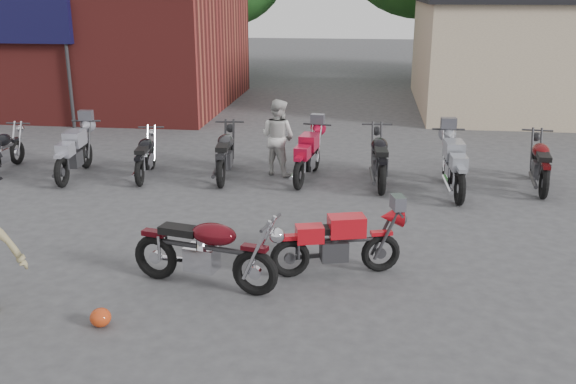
# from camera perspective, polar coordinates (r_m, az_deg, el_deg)

# --- Properties ---
(ground) EXTENTS (90.00, 90.00, 0.00)m
(ground) POSITION_cam_1_polar(r_m,az_deg,el_deg) (8.75, -5.64, -8.98)
(ground) COLOR #39393C
(brick_building) EXTENTS (12.00, 8.00, 4.00)m
(brick_building) POSITION_cam_1_polar(r_m,az_deg,el_deg) (24.24, -19.79, 12.19)
(brick_building) COLOR maroon
(brick_building) RESTS_ON ground
(stucco_building) EXTENTS (10.00, 8.00, 3.50)m
(stucco_building) POSITION_cam_1_polar(r_m,az_deg,el_deg) (23.67, 24.04, 10.99)
(stucco_building) COLOR tan
(stucco_building) RESTS_ON ground
(vintage_motorcycle) EXTENTS (2.17, 1.12, 1.20)m
(vintage_motorcycle) POSITION_cam_1_polar(r_m,az_deg,el_deg) (8.71, -7.29, -4.82)
(vintage_motorcycle) COLOR #4A0910
(vintage_motorcycle) RESTS_ON ground
(sportbike) EXTENTS (1.91, 1.06, 1.05)m
(sportbike) POSITION_cam_1_polar(r_m,az_deg,el_deg) (9.08, 4.53, -4.26)
(sportbike) COLOR red
(sportbike) RESTS_ON ground
(helmet) EXTENTS (0.27, 0.27, 0.24)m
(helmet) POSITION_cam_1_polar(r_m,az_deg,el_deg) (8.20, -16.33, -10.65)
(helmet) COLOR #B03712
(helmet) RESTS_ON ground
(person_light) EXTENTS (1.00, 0.92, 1.65)m
(person_light) POSITION_cam_1_polar(r_m,az_deg,el_deg) (13.91, -0.90, 4.90)
(person_light) COLOR beige
(person_light) RESTS_ON ground
(row_bike_0) EXTENTS (0.60, 1.80, 1.04)m
(row_bike_0) POSITION_cam_1_polar(r_m,az_deg,el_deg) (15.53, -24.17, 3.54)
(row_bike_0) COLOR black
(row_bike_0) RESTS_ON ground
(row_bike_1) EXTENTS (0.86, 2.09, 1.18)m
(row_bike_1) POSITION_cam_1_polar(r_m,az_deg,el_deg) (14.50, -18.50, 3.54)
(row_bike_1) COLOR gray
(row_bike_1) RESTS_ON ground
(row_bike_2) EXTENTS (0.85, 1.87, 1.04)m
(row_bike_2) POSITION_cam_1_polar(r_m,az_deg,el_deg) (14.09, -12.58, 3.36)
(row_bike_2) COLOR black
(row_bike_2) RESTS_ON ground
(row_bike_3) EXTENTS (0.85, 2.07, 1.17)m
(row_bike_3) POSITION_cam_1_polar(r_m,az_deg,el_deg) (13.77, -5.61, 3.65)
(row_bike_3) COLOR black
(row_bike_3) RESTS_ON ground
(row_bike_4) EXTENTS (0.92, 2.05, 1.15)m
(row_bike_4) POSITION_cam_1_polar(r_m,az_deg,el_deg) (13.56, 1.77, 3.46)
(row_bike_4) COLOR #AF0E2D
(row_bike_4) RESTS_ON ground
(row_bike_5) EXTENTS (0.82, 2.11, 1.20)m
(row_bike_5) POSITION_cam_1_polar(r_m,az_deg,el_deg) (13.40, 8.13, 3.23)
(row_bike_5) COLOR black
(row_bike_5) RESTS_ON ground
(row_bike_6) EXTENTS (0.78, 2.14, 1.22)m
(row_bike_6) POSITION_cam_1_polar(r_m,az_deg,el_deg) (13.10, 14.54, 2.53)
(row_bike_6) COLOR #8E919B
(row_bike_6) RESTS_ON ground
(row_bike_7) EXTENTS (0.86, 2.03, 1.14)m
(row_bike_7) POSITION_cam_1_polar(r_m,az_deg,el_deg) (13.95, 21.53, 2.60)
(row_bike_7) COLOR #540A0D
(row_bike_7) RESTS_ON ground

